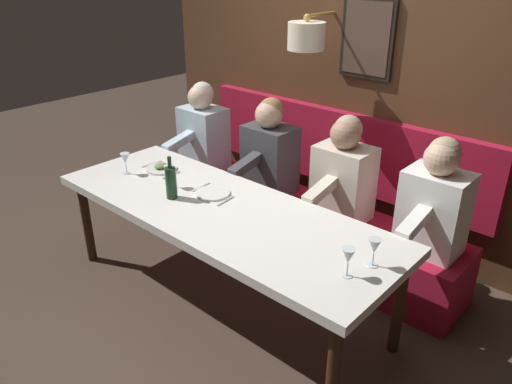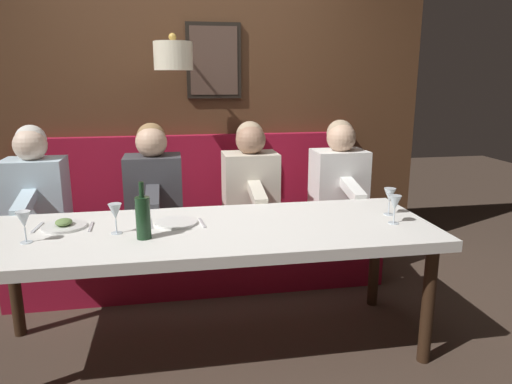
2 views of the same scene
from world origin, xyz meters
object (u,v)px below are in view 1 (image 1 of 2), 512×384
(wine_glass_0, at_px, (125,159))
(wine_glass_1, at_px, (374,247))
(diner_middle, at_px, (269,150))
(wine_glass_2, at_px, (169,172))
(diner_far, at_px, (203,129))
(dining_table, at_px, (220,216))
(diner_near, at_px, (343,172))
(wine_bottle, at_px, (171,182))
(wine_glass_3, at_px, (348,257))
(diner_nearest, at_px, (435,201))

(wine_glass_0, bearing_deg, wine_glass_1, -85.89)
(diner_middle, bearing_deg, wine_glass_2, 169.26)
(wine_glass_1, bearing_deg, diner_far, 69.76)
(dining_table, distance_m, diner_far, 1.43)
(dining_table, height_order, wine_glass_2, wine_glass_2)
(wine_glass_1, bearing_deg, wine_glass_0, 94.11)
(diner_middle, height_order, wine_glass_2, diner_middle)
(diner_near, height_order, diner_middle, same)
(diner_near, relative_size, diner_far, 1.00)
(diner_middle, xyz_separation_m, wine_bottle, (-1.00, 0.02, 0.04))
(diner_far, bearing_deg, wine_glass_3, -114.54)
(diner_near, xyz_separation_m, wine_glass_2, (-0.89, 0.88, 0.04))
(diner_near, bearing_deg, diner_nearest, -90.00)
(wine_glass_3, bearing_deg, wine_glass_0, 89.24)
(wine_glass_0, xyz_separation_m, wine_bottle, (-0.04, -0.58, -0.00))
(diner_nearest, bearing_deg, wine_bottle, 125.21)
(diner_nearest, height_order, diner_middle, same)
(wine_glass_2, distance_m, wine_glass_3, 1.54)
(diner_near, relative_size, wine_bottle, 2.64)
(diner_near, xyz_separation_m, wine_bottle, (-1.00, 0.73, 0.04))
(diner_near, height_order, wine_glass_3, diner_near)
(wine_bottle, bearing_deg, diner_nearest, -54.79)
(diner_far, relative_size, wine_glass_0, 4.82)
(wine_glass_1, xyz_separation_m, wine_glass_3, (-0.17, 0.05, 0.00))
(dining_table, height_order, wine_glass_3, wine_glass_3)
(wine_glass_0, height_order, wine_glass_1, same)
(dining_table, xyz_separation_m, wine_glass_2, (-0.01, 0.50, 0.18))
(diner_middle, height_order, wine_glass_0, diner_middle)
(wine_glass_2, bearing_deg, diner_middle, -10.74)
(dining_table, relative_size, wine_bottle, 8.38)
(diner_nearest, distance_m, diner_middle, 1.40)
(dining_table, bearing_deg, wine_bottle, 108.92)
(diner_middle, relative_size, wine_glass_0, 4.82)
(wine_glass_3, relative_size, wine_bottle, 0.55)
(diner_near, xyz_separation_m, wine_glass_3, (-0.99, -0.66, 0.04))
(dining_table, height_order, diner_near, diner_near)
(wine_glass_3, xyz_separation_m, wine_bottle, (-0.01, 1.39, -0.00))
(wine_bottle, bearing_deg, wine_glass_0, 86.28)
(diner_near, bearing_deg, diner_far, 90.00)
(dining_table, xyz_separation_m, wine_glass_1, (0.06, -1.09, 0.18))
(wine_glass_1, distance_m, wine_bottle, 1.45)
(diner_middle, height_order, wine_glass_3, diner_middle)
(diner_nearest, xyz_separation_m, diner_middle, (0.00, 1.40, 0.00))
(dining_table, bearing_deg, diner_far, 51.85)
(wine_glass_3, bearing_deg, diner_near, 33.83)
(diner_far, bearing_deg, wine_glass_2, -144.92)
(diner_middle, xyz_separation_m, wine_glass_1, (-0.82, -1.42, 0.04))
(diner_near, xyz_separation_m, diner_middle, (0.00, 0.71, 0.00))
(diner_far, bearing_deg, wine_bottle, -142.18)
(wine_glass_2, xyz_separation_m, wine_glass_3, (-0.10, -1.54, 0.00))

